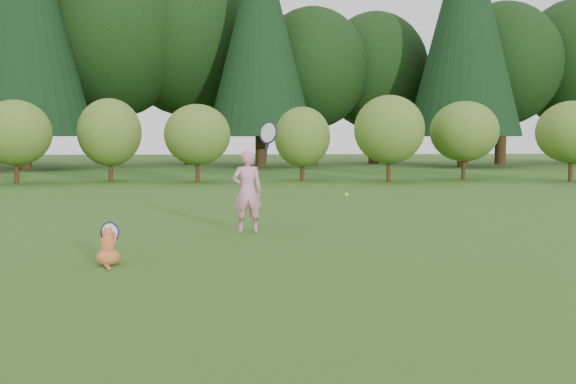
{
  "coord_description": "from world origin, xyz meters",
  "views": [
    {
      "loc": [
        -0.47,
        -7.35,
        1.38
      ],
      "look_at": [
        0.2,
        0.8,
        0.7
      ],
      "focal_mm": 40.0,
      "sensor_mm": 36.0,
      "label": 1
    }
  ],
  "objects": [
    {
      "name": "shrub_row",
      "position": [
        0.0,
        13.0,
        1.4
      ],
      "size": [
        28.0,
        3.0,
        2.8
      ],
      "primitive_type": null,
      "color": "#476C21",
      "rests_on": "ground"
    },
    {
      "name": "tennis_ball",
      "position": [
        1.06,
        1.36,
        0.61
      ],
      "size": [
        0.06,
        0.06,
        0.06
      ],
      "color": "#C0E51A",
      "rests_on": "ground"
    },
    {
      "name": "woodland_backdrop",
      "position": [
        0.0,
        23.0,
        7.5
      ],
      "size": [
        48.0,
        10.0,
        15.0
      ],
      "primitive_type": null,
      "color": "black",
      "rests_on": "ground"
    },
    {
      "name": "cat",
      "position": [
        -1.87,
        -0.26,
        0.22
      ],
      "size": [
        0.32,
        0.61,
        0.57
      ],
      "rotation": [
        0.0,
        0.0,
        -0.09
      ],
      "color": "#B75023",
      "rests_on": "ground"
    },
    {
      "name": "ground",
      "position": [
        0.0,
        0.0,
        0.0
      ],
      "size": [
        100.0,
        100.0,
        0.0
      ],
      "primitive_type": "plane",
      "color": "#284D15",
      "rests_on": "ground"
    },
    {
      "name": "child",
      "position": [
        -0.29,
        2.09,
        0.64
      ],
      "size": [
        0.7,
        0.45,
        1.82
      ],
      "rotation": [
        0.0,
        0.0,
        3.19
      ],
      "color": "pink",
      "rests_on": "ground"
    }
  ]
}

